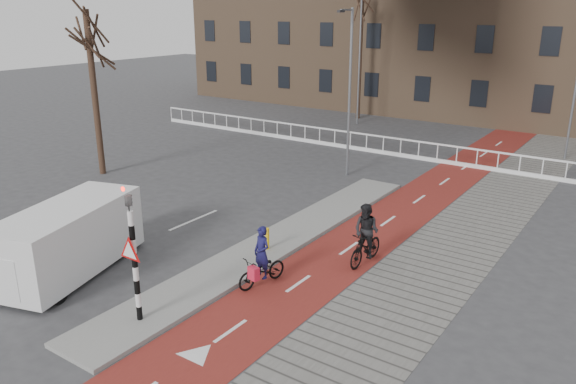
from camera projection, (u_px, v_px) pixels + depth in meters
The scene contains 15 objects.
ground at pixel (212, 297), 15.31m from camera, with size 120.00×120.00×0.00m, color #38383A.
bike_lane at pixel (409, 206), 22.31m from camera, with size 2.50×60.00×0.01m, color maroon.
sidewalk at pixel (480, 221), 20.80m from camera, with size 3.00×60.00×0.01m, color slate.
curb_island at pixel (277, 242), 18.79m from camera, with size 1.80×16.00×0.12m, color gray.
traffic_signal at pixel (133, 251), 13.43m from camera, with size 0.80×0.80×3.68m.
bollard at pixel (267, 239), 17.98m from camera, with size 0.12×0.12×0.72m, color yellow.
cyclist_near at pixel (262, 266), 15.81m from camera, with size 0.92×1.75×1.76m.
cyclist_far at pixel (366, 239), 17.09m from camera, with size 0.84×1.80×1.92m.
van at pixel (68, 239), 16.40m from camera, with size 3.21×5.15×2.07m.
railing at pixel (350, 144), 31.19m from camera, with size 28.00×0.10×0.99m.
townhouse_row at pixel (481, 3), 39.47m from camera, with size 46.00×10.00×15.90m.
tree_left at pixel (95, 95), 25.55m from camera, with size 0.29×0.29×7.46m, color #311E16.
tree_mid at pixel (360, 55), 38.49m from camera, with size 0.27×0.27×8.79m, color #311E16.
streetlight_near at pixel (350, 95), 25.28m from camera, with size 0.12×0.12×7.52m, color slate.
streetlight_left at pixel (360, 57), 36.71m from camera, with size 0.12×0.12×8.78m, color slate.
Camera 1 is at (9.45, -10.04, 7.55)m, focal length 35.00 mm.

